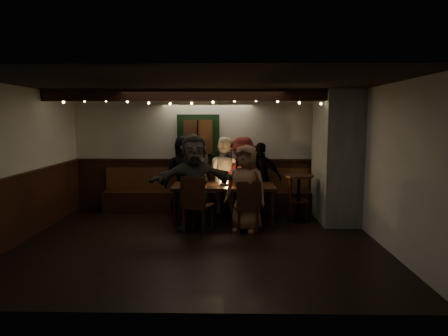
{
  "coord_description": "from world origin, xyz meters",
  "views": [
    {
      "loc": [
        0.54,
        -6.51,
        2.06
      ],
      "look_at": [
        0.39,
        1.6,
        1.05
      ],
      "focal_mm": 32.0,
      "sensor_mm": 36.0,
      "label": 1
    }
  ],
  "objects_px": {
    "chair_end": "(294,197)",
    "person_f": "(194,182)",
    "person_b": "(198,175)",
    "person_c": "(224,175)",
    "dining_table": "(224,188)",
    "chair_near_left": "(196,201)",
    "person_g": "(246,188)",
    "chair_near_right": "(247,204)",
    "person_e": "(261,178)",
    "high_top": "(299,192)",
    "person_a": "(184,174)",
    "person_d": "(243,176)"
  },
  "relations": [
    {
      "from": "chair_near_left",
      "to": "person_a",
      "type": "bearing_deg",
      "value": 103.72
    },
    {
      "from": "chair_end",
      "to": "high_top",
      "type": "height_order",
      "value": "high_top"
    },
    {
      "from": "chair_near_right",
      "to": "person_a",
      "type": "height_order",
      "value": "person_a"
    },
    {
      "from": "person_g",
      "to": "person_c",
      "type": "bearing_deg",
      "value": 127.62
    },
    {
      "from": "person_a",
      "to": "person_g",
      "type": "distance_m",
      "value": 1.9
    },
    {
      "from": "dining_table",
      "to": "chair_near_left",
      "type": "xyz_separation_m",
      "value": [
        -0.49,
        -0.9,
        -0.09
      ]
    },
    {
      "from": "person_g",
      "to": "chair_near_right",
      "type": "bearing_deg",
      "value": -56.72
    },
    {
      "from": "person_a",
      "to": "person_d",
      "type": "xyz_separation_m",
      "value": [
        1.27,
        -0.02,
        -0.02
      ]
    },
    {
      "from": "dining_table",
      "to": "person_g",
      "type": "height_order",
      "value": "person_g"
    },
    {
      "from": "chair_near_right",
      "to": "person_g",
      "type": "distance_m",
      "value": 0.28
    },
    {
      "from": "person_b",
      "to": "person_d",
      "type": "xyz_separation_m",
      "value": [
        0.98,
        -0.11,
        0.01
      ]
    },
    {
      "from": "person_a",
      "to": "person_b",
      "type": "xyz_separation_m",
      "value": [
        0.29,
        0.09,
        -0.03
      ]
    },
    {
      "from": "chair_near_left",
      "to": "chair_end",
      "type": "relative_size",
      "value": 1.23
    },
    {
      "from": "person_c",
      "to": "person_d",
      "type": "bearing_deg",
      "value": -160.68
    },
    {
      "from": "chair_near_right",
      "to": "chair_end",
      "type": "xyz_separation_m",
      "value": [
        1.0,
        0.98,
        -0.06
      ]
    },
    {
      "from": "chair_end",
      "to": "person_c",
      "type": "relative_size",
      "value": 0.51
    },
    {
      "from": "high_top",
      "to": "person_c",
      "type": "height_order",
      "value": "person_c"
    },
    {
      "from": "chair_end",
      "to": "person_a",
      "type": "bearing_deg",
      "value": 166.93
    },
    {
      "from": "person_e",
      "to": "dining_table",
      "type": "bearing_deg",
      "value": 61.43
    },
    {
      "from": "person_e",
      "to": "chair_near_left",
      "type": "bearing_deg",
      "value": 71.23
    },
    {
      "from": "person_c",
      "to": "person_e",
      "type": "xyz_separation_m",
      "value": [
        0.81,
        0.04,
        -0.06
      ]
    },
    {
      "from": "person_c",
      "to": "chair_near_right",
      "type": "bearing_deg",
      "value": 130.59
    },
    {
      "from": "person_b",
      "to": "dining_table",
      "type": "bearing_deg",
      "value": 121.24
    },
    {
      "from": "chair_near_right",
      "to": "person_a",
      "type": "xyz_separation_m",
      "value": [
        -1.31,
        1.51,
        0.31
      ]
    },
    {
      "from": "person_d",
      "to": "person_f",
      "type": "relative_size",
      "value": 0.93
    },
    {
      "from": "person_b",
      "to": "person_c",
      "type": "distance_m",
      "value": 0.57
    },
    {
      "from": "person_a",
      "to": "person_f",
      "type": "distance_m",
      "value": 1.36
    },
    {
      "from": "person_d",
      "to": "high_top",
      "type": "bearing_deg",
      "value": 142.32
    },
    {
      "from": "chair_near_right",
      "to": "person_d",
      "type": "relative_size",
      "value": 0.57
    },
    {
      "from": "high_top",
      "to": "person_a",
      "type": "xyz_separation_m",
      "value": [
        -2.38,
        0.63,
        0.26
      ]
    },
    {
      "from": "person_d",
      "to": "dining_table",
      "type": "bearing_deg",
      "value": 48.67
    },
    {
      "from": "chair_near_left",
      "to": "person_b",
      "type": "bearing_deg",
      "value": 92.99
    },
    {
      "from": "person_g",
      "to": "chair_near_left",
      "type": "bearing_deg",
      "value": -149.11
    },
    {
      "from": "chair_end",
      "to": "person_d",
      "type": "distance_m",
      "value": 1.21
    },
    {
      "from": "dining_table",
      "to": "chair_near_right",
      "type": "xyz_separation_m",
      "value": [
        0.44,
        -0.86,
        -0.13
      ]
    },
    {
      "from": "chair_near_left",
      "to": "person_g",
      "type": "relative_size",
      "value": 0.65
    },
    {
      "from": "person_b",
      "to": "person_a",
      "type": "bearing_deg",
      "value": 9.6
    },
    {
      "from": "chair_near_left",
      "to": "person_d",
      "type": "relative_size",
      "value": 0.62
    },
    {
      "from": "chair_near_right",
      "to": "person_a",
      "type": "distance_m",
      "value": 2.03
    },
    {
      "from": "chair_near_right",
      "to": "high_top",
      "type": "height_order",
      "value": "chair_near_right"
    },
    {
      "from": "person_a",
      "to": "person_g",
      "type": "xyz_separation_m",
      "value": [
        1.29,
        -1.4,
        -0.05
      ]
    },
    {
      "from": "person_c",
      "to": "person_f",
      "type": "relative_size",
      "value": 0.93
    },
    {
      "from": "chair_near_left",
      "to": "person_d",
      "type": "height_order",
      "value": "person_d"
    },
    {
      "from": "person_g",
      "to": "high_top",
      "type": "bearing_deg",
      "value": 56.25
    },
    {
      "from": "chair_end",
      "to": "person_f",
      "type": "relative_size",
      "value": 0.47
    },
    {
      "from": "chair_near_right",
      "to": "person_e",
      "type": "relative_size",
      "value": 0.62
    },
    {
      "from": "chair_near_right",
      "to": "person_f",
      "type": "height_order",
      "value": "person_f"
    },
    {
      "from": "dining_table",
      "to": "chair_end",
      "type": "xyz_separation_m",
      "value": [
        1.44,
        0.12,
        -0.2
      ]
    },
    {
      "from": "chair_near_right",
      "to": "person_e",
      "type": "xyz_separation_m",
      "value": [
        0.36,
        1.57,
        0.24
      ]
    },
    {
      "from": "chair_end",
      "to": "person_a",
      "type": "distance_m",
      "value": 2.4
    }
  ]
}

